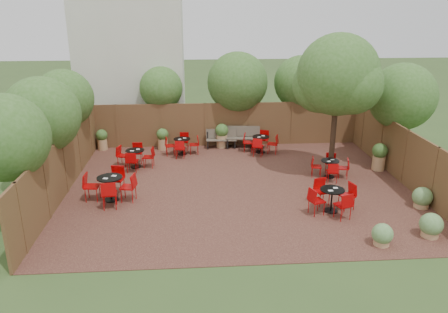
{
  "coord_description": "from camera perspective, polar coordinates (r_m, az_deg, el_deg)",
  "views": [
    {
      "loc": [
        -1.56,
        -14.31,
        6.11
      ],
      "look_at": [
        -0.49,
        0.5,
        1.0
      ],
      "focal_mm": 35.02,
      "sensor_mm": 36.0,
      "label": 1
    }
  ],
  "objects": [
    {
      "name": "park_bench_right",
      "position": [
        19.79,
        -0.36,
        2.38
      ],
      "size": [
        1.37,
        0.5,
        0.84
      ],
      "rotation": [
        0.0,
        0.0,
        -0.04
      ],
      "color": "brown",
      "rests_on": "courtyard_paving"
    },
    {
      "name": "low_shrubs",
      "position": [
        13.91,
        23.74,
        -7.25
      ],
      "size": [
        2.83,
        2.77,
        0.69
      ],
      "color": "tan",
      "rests_on": "courtyard_paving"
    },
    {
      "name": "fence_right",
      "position": [
        16.97,
        22.56,
        -0.04
      ],
      "size": [
        0.08,
        10.0,
        2.0
      ],
      "primitive_type": "cube",
      "color": "#573220",
      "rests_on": "ground"
    },
    {
      "name": "overhang_foliage",
      "position": [
        17.41,
        -2.66,
        7.85
      ],
      "size": [
        15.82,
        10.77,
        2.76
      ],
      "color": "#335B1D",
      "rests_on": "ground"
    },
    {
      "name": "ground",
      "position": [
        15.63,
        1.92,
        -4.02
      ],
      "size": [
        80.0,
        80.0,
        0.0
      ],
      "primitive_type": "plane",
      "color": "#354F23",
      "rests_on": "ground"
    },
    {
      "name": "neighbour_building",
      "position": [
        22.6,
        -11.91,
        13.24
      ],
      "size": [
        5.0,
        4.0,
        8.0
      ],
      "primitive_type": "cube",
      "color": "beige",
      "rests_on": "ground"
    },
    {
      "name": "planters",
      "position": [
        18.86,
        0.45,
        1.93
      ],
      "size": [
        11.85,
        3.98,
        1.08
      ],
      "color": "tan",
      "rests_on": "courtyard_paving"
    },
    {
      "name": "fence_back",
      "position": [
        20.03,
        0.47,
        4.21
      ],
      "size": [
        12.0,
        0.08,
        2.0
      ],
      "primitive_type": "cube",
      "color": "#573220",
      "rests_on": "ground"
    },
    {
      "name": "bistro_tables",
      "position": [
        16.39,
        -1.21,
        -1.21
      ],
      "size": [
        9.38,
        7.52,
        0.94
      ],
      "color": "black",
      "rests_on": "courtyard_paving"
    },
    {
      "name": "courtyard_tree",
      "position": [
        16.46,
        14.62,
        9.76
      ],
      "size": [
        3.02,
        2.96,
        5.26
      ],
      "rotation": [
        0.0,
        0.0,
        -0.28
      ],
      "color": "black",
      "rests_on": "courtyard_paving"
    },
    {
      "name": "park_bench_left",
      "position": [
        19.87,
        2.49,
        2.61
      ],
      "size": [
        1.6,
        0.69,
        0.96
      ],
      "rotation": [
        0.0,
        0.0,
        -0.12
      ],
      "color": "brown",
      "rests_on": "courtyard_paving"
    },
    {
      "name": "fence_left",
      "position": [
        15.83,
        -20.18,
        -1.05
      ],
      "size": [
        0.08,
        10.0,
        2.0
      ],
      "primitive_type": "cube",
      "color": "#573220",
      "rests_on": "ground"
    },
    {
      "name": "courtyard_paving",
      "position": [
        15.63,
        1.93,
        -3.99
      ],
      "size": [
        12.0,
        10.0,
        0.02
      ],
      "primitive_type": "cube",
      "color": "#361B16",
      "rests_on": "ground"
    }
  ]
}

